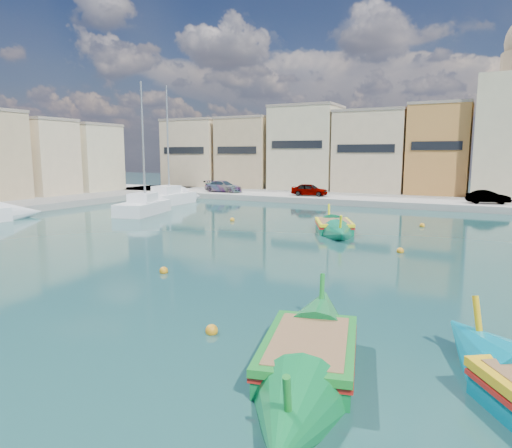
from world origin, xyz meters
The scene contains 9 objects.
ground centered at (0.00, 0.00, 0.00)m, with size 160.00×160.00×0.00m, color #123437.
north_quay centered at (0.00, 32.00, 0.30)m, with size 80.00×8.00×0.60m, color gray.
north_townhouses centered at (6.68, 39.36, 5.00)m, with size 83.20×7.87×10.19m.
parked_cars centered at (-11.38, 30.50, 1.24)m, with size 31.41×2.08×1.31m.
luzzu_green centered at (-2.22, 13.35, 0.27)m, with size 5.23×8.26×2.56m.
luzzu_blue_south centered at (2.86, -5.15, 0.27)m, with size 3.99×9.05×2.55m.
yacht_north centered at (-21.75, 23.35, 0.49)m, with size 2.67×9.28×12.38m.
yacht_midnorth centered at (-19.42, 16.44, 0.46)m, with size 4.21×8.54×11.63m.
mooring_buoys centered at (0.12, 6.33, 0.08)m, with size 22.69×22.83×0.36m.
Camera 1 is at (6.26, -14.71, 4.98)m, focal length 32.00 mm.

